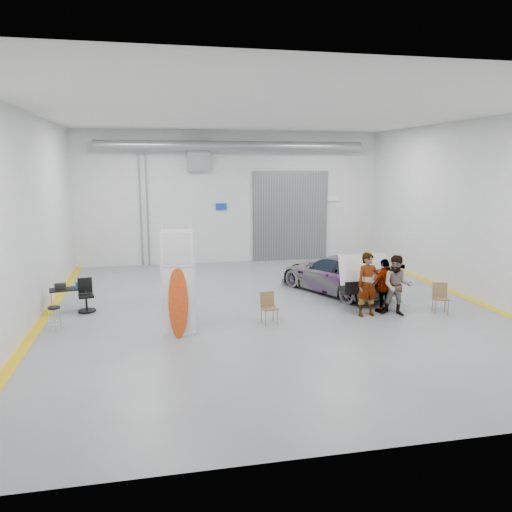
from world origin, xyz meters
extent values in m
plane|color=slate|center=(0.00, 0.00, 0.00)|extent=(16.00, 16.00, 0.00)
cube|color=silver|center=(-7.00, 0.00, 3.00)|extent=(0.02, 16.00, 6.00)
cube|color=silver|center=(7.00, 0.00, 3.00)|extent=(0.02, 16.00, 6.00)
cube|color=silver|center=(0.00, 8.00, 3.00)|extent=(14.00, 0.02, 6.00)
cube|color=silver|center=(0.00, -8.00, 3.00)|extent=(14.00, 0.02, 6.00)
cube|color=white|center=(0.00, 0.00, 6.00)|extent=(14.00, 16.00, 0.02)
cube|color=gray|center=(2.80, 7.92, 2.10)|extent=(3.60, 0.12, 4.20)
cube|color=gray|center=(-1.50, 7.92, 4.80)|extent=(1.00, 0.50, 1.20)
cylinder|color=gray|center=(0.00, 7.40, 5.30)|extent=(11.90, 0.44, 0.44)
cube|color=#1435A6|center=(-0.50, 7.92, 2.60)|extent=(0.50, 0.04, 0.30)
cube|color=white|center=(4.80, 7.92, 2.90)|extent=(0.70, 0.04, 0.25)
cylinder|color=gray|center=(-3.80, 7.92, 2.50)|extent=(0.08, 0.08, 5.00)
cylinder|color=gray|center=(-4.10, 7.92, 2.50)|extent=(0.08, 0.08, 5.00)
cube|color=gold|center=(-6.85, 0.00, 0.01)|extent=(0.30, 16.00, 0.01)
cube|color=gold|center=(6.85, 0.00, 0.01)|extent=(0.30, 16.00, 0.01)
imported|color=silver|center=(2.76, 1.62, 0.67)|extent=(3.63, 5.01, 1.35)
imported|color=#8D6D4D|center=(2.65, -1.24, 0.97)|extent=(0.74, 0.52, 1.94)
imported|color=slate|center=(3.54, -1.37, 0.92)|extent=(1.11, 1.01, 1.85)
imported|color=#915E30|center=(3.31, -1.00, 0.84)|extent=(1.05, 0.68, 1.68)
cube|color=white|center=(-2.97, -1.98, 1.02)|extent=(0.86, 0.16, 1.83)
ellipsoid|color=orange|center=(-2.97, -2.06, 0.96)|extent=(0.54, 0.31, 1.93)
cube|color=white|center=(-2.97, -2.00, 2.39)|extent=(0.83, 0.15, 0.96)
cylinder|color=white|center=(-3.32, -1.98, 1.52)|extent=(0.02, 0.02, 3.05)
cylinder|color=white|center=(-2.61, -1.98, 1.52)|extent=(0.02, 0.02, 3.05)
cube|color=brown|center=(-0.40, -1.37, 0.46)|extent=(0.47, 0.46, 0.04)
cube|color=brown|center=(-0.40, -1.18, 0.69)|extent=(0.43, 0.14, 0.41)
cube|color=brown|center=(4.98, -1.45, 0.47)|extent=(0.55, 0.53, 0.04)
cube|color=brown|center=(4.98, -1.25, 0.71)|extent=(0.44, 0.22, 0.42)
cylinder|color=black|center=(-6.32, -0.77, 0.65)|extent=(0.33, 0.33, 0.05)
torus|color=silver|center=(-6.32, -0.77, 0.21)|extent=(0.34, 0.34, 0.02)
cylinder|color=gray|center=(-6.75, 0.98, 0.33)|extent=(0.03, 0.03, 0.66)
cylinder|color=gray|center=(-5.75, 0.98, 0.33)|extent=(0.03, 0.03, 0.66)
cylinder|color=gray|center=(-6.75, 1.44, 0.33)|extent=(0.03, 0.03, 0.66)
cylinder|color=gray|center=(-5.75, 1.44, 0.33)|extent=(0.03, 0.03, 0.66)
cube|color=black|center=(-6.25, 1.21, 0.68)|extent=(1.19, 0.76, 0.04)
cylinder|color=#1A62A0|center=(-5.98, 1.12, 0.80)|extent=(0.07, 0.07, 0.20)
cube|color=black|center=(-6.48, 1.26, 0.78)|extent=(0.32, 0.20, 0.16)
cylinder|color=black|center=(-5.68, 0.90, 0.04)|extent=(0.54, 0.54, 0.04)
cylinder|color=black|center=(-5.68, 0.90, 0.27)|extent=(0.06, 0.06, 0.47)
cube|color=black|center=(-5.68, 0.90, 0.50)|extent=(0.52, 0.52, 0.07)
cube|color=black|center=(-5.68, 1.11, 0.80)|extent=(0.43, 0.14, 0.49)
cube|color=silver|center=(2.76, -0.45, 1.37)|extent=(1.57, 0.95, 0.04)
camera|label=1|loc=(-3.56, -14.76, 4.52)|focal=35.00mm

